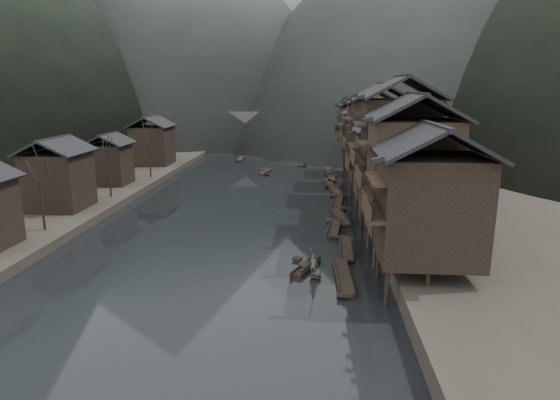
# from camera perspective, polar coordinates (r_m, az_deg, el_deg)

# --- Properties ---
(water) EXTENTS (300.00, 300.00, 0.00)m
(water) POSITION_cam_1_polar(r_m,az_deg,el_deg) (44.52, -7.71, -5.95)
(water) COLOR black
(water) RESTS_ON ground
(right_bank) EXTENTS (40.00, 200.00, 1.80)m
(right_bank) POSITION_cam_1_polar(r_m,az_deg,el_deg) (86.16, 21.84, 3.40)
(right_bank) COLOR #2D2823
(right_bank) RESTS_ON ground
(left_bank) EXTENTS (40.00, 200.00, 1.20)m
(left_bank) POSITION_cam_1_polar(r_m,az_deg,el_deg) (93.28, -23.97, 3.74)
(left_bank) COLOR #2D2823
(left_bank) RESTS_ON ground
(stilt_houses) EXTENTS (9.00, 67.60, 16.09)m
(stilt_houses) POSITION_cam_1_polar(r_m,az_deg,el_deg) (60.72, 12.21, 7.68)
(stilt_houses) COLOR black
(stilt_houses) RESTS_ON ground
(left_houses) EXTENTS (8.10, 53.20, 8.73)m
(left_houses) POSITION_cam_1_polar(r_m,az_deg,el_deg) (68.48, -21.37, 5.04)
(left_houses) COLOR black
(left_houses) RESTS_ON left_bank
(bare_trees) EXTENTS (3.93, 59.37, 7.85)m
(bare_trees) POSITION_cam_1_polar(r_m,az_deg,el_deg) (64.52, -19.63, 5.68)
(bare_trees) COLOR black
(bare_trees) RESTS_ON left_bank
(moored_sampans) EXTENTS (2.76, 54.62, 0.47)m
(moored_sampans) POSITION_cam_1_polar(r_m,az_deg,el_deg) (60.72, 6.72, -0.36)
(moored_sampans) COLOR black
(moored_sampans) RESTS_ON water
(midriver_boats) EXTENTS (16.12, 35.23, 0.45)m
(midriver_boats) POSITION_cam_1_polar(r_m,az_deg,el_deg) (95.92, -0.09, 4.93)
(midriver_boats) COLOR black
(midriver_boats) RESTS_ON water
(stone_bridge) EXTENTS (40.00, 6.00, 9.00)m
(stone_bridge) POSITION_cam_1_polar(r_m,az_deg,el_deg) (113.75, -0.25, 8.80)
(stone_bridge) COLOR #4C4C4F
(stone_bridge) RESTS_ON ground
(hero_sampan) EXTENTS (2.51, 4.56, 0.43)m
(hero_sampan) POSITION_cam_1_polar(r_m,az_deg,el_deg) (39.43, 3.17, -8.17)
(hero_sampan) COLOR black
(hero_sampan) RESTS_ON water
(cargo_heap) EXTENTS (1.02, 1.33, 0.61)m
(cargo_heap) POSITION_cam_1_polar(r_m,az_deg,el_deg) (39.42, 3.06, -7.35)
(cargo_heap) COLOR black
(cargo_heap) RESTS_ON hero_sampan
(boatman) EXTENTS (0.69, 0.54, 1.65)m
(boatman) POSITION_cam_1_polar(r_m,az_deg,el_deg) (37.65, 4.10, -7.55)
(boatman) COLOR #535355
(boatman) RESTS_ON hero_sampan
(bamboo_pole) EXTENTS (1.03, 2.58, 3.20)m
(bamboo_pole) POSITION_cam_1_polar(r_m,az_deg,el_deg) (36.85, 4.48, -4.04)
(bamboo_pole) COLOR #8C7A51
(bamboo_pole) RESTS_ON boatman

